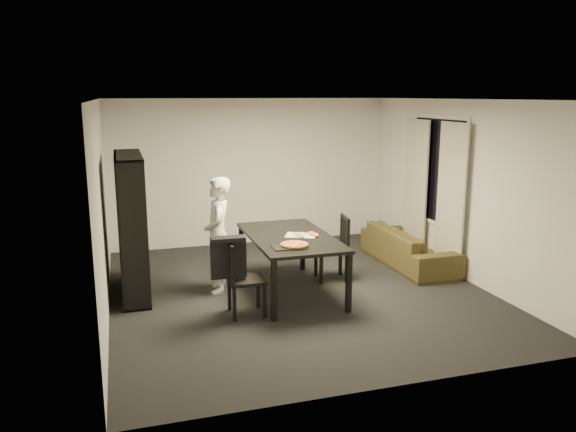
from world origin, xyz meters
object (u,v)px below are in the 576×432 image
object	(u,v)px
dining_table	(290,241)
pepperoni_pizza	(294,245)
chair_right	(337,243)
baking_tray	(288,247)
sofa	(409,247)
bookshelf	(132,225)
person	(218,235)
chair_left	(239,274)

from	to	relation	value
dining_table	pepperoni_pizza	xyz separation A→B (m)	(-0.12, -0.55, 0.10)
chair_right	pepperoni_pizza	size ratio (longest dim) A/B	2.70
baking_tray	sofa	distance (m)	2.73
chair_right	baking_tray	distance (m)	1.38
bookshelf	sofa	bearing A→B (deg)	0.88
person	sofa	world-z (taller)	person
bookshelf	chair_right	size ratio (longest dim) A/B	2.01
baking_tray	chair_left	bearing A→B (deg)	-175.75
person	baking_tray	size ratio (longest dim) A/B	3.96
dining_table	sofa	bearing A→B (deg)	17.24
dining_table	chair_right	size ratio (longest dim) A/B	2.03
chair_left	dining_table	bearing A→B (deg)	-52.55
bookshelf	baking_tray	world-z (taller)	bookshelf
dining_table	pepperoni_pizza	bearing A→B (deg)	-101.73
chair_left	pepperoni_pizza	distance (m)	0.78
chair_right	person	size ratio (longest dim) A/B	0.60
baking_tray	pepperoni_pizza	distance (m)	0.08
sofa	person	bearing A→B (deg)	96.15
pepperoni_pizza	baking_tray	bearing A→B (deg)	178.78
bookshelf	pepperoni_pizza	distance (m)	2.25
baking_tray	pepperoni_pizza	world-z (taller)	pepperoni_pizza
bookshelf	person	xyz separation A→B (m)	(1.12, -0.27, -0.16)
dining_table	sofa	distance (m)	2.33
chair_right	person	xyz separation A→B (m)	(-1.75, 0.00, 0.25)
chair_right	baking_tray	bearing A→B (deg)	-40.82
person	sofa	distance (m)	3.17
bookshelf	pepperoni_pizza	size ratio (longest dim) A/B	5.43
chair_left	sofa	xyz separation A→B (m)	(3.02, 1.28, -0.24)
person	baking_tray	xyz separation A→B (m)	(0.73, -0.90, 0.01)
dining_table	person	distance (m)	0.99
bookshelf	baking_tray	xyz separation A→B (m)	(1.85, -1.17, -0.14)
bookshelf	sofa	distance (m)	4.28
bookshelf	chair_left	world-z (taller)	bookshelf
bookshelf	baking_tray	size ratio (longest dim) A/B	4.75
chair_right	person	world-z (taller)	person
person	pepperoni_pizza	world-z (taller)	person
bookshelf	chair_right	xyz separation A→B (m)	(2.86, -0.27, -0.41)
chair_right	sofa	bearing A→B (deg)	112.03
dining_table	baking_tray	distance (m)	0.59
person	baking_tray	distance (m)	1.15
bookshelf	dining_table	distance (m)	2.14
dining_table	bookshelf	bearing A→B (deg)	163.25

